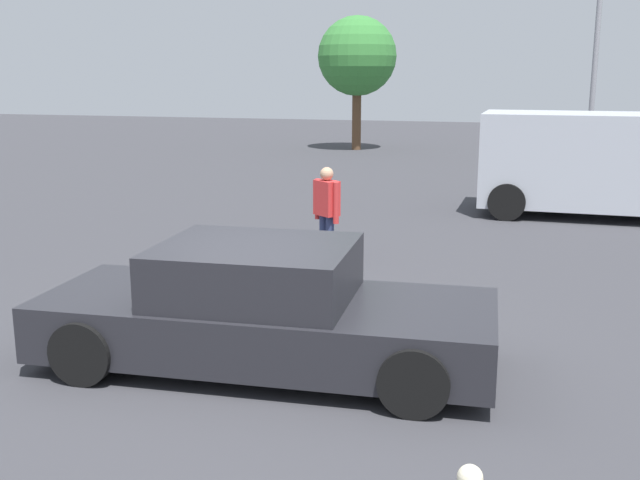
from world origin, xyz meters
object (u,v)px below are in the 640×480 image
object	(u,v)px
pedestrian	(327,207)
sedan_foreground	(264,311)
light_post_mid	(599,17)
van_white	(612,162)

from	to	relation	value
pedestrian	sedan_foreground	bearing A→B (deg)	44.78
pedestrian	light_post_mid	size ratio (longest dim) A/B	0.24
pedestrian	light_post_mid	world-z (taller)	light_post_mid
van_white	pedestrian	distance (m)	7.09
sedan_foreground	van_white	distance (m)	10.52
sedan_foreground	light_post_mid	bearing A→B (deg)	71.54
van_white	light_post_mid	world-z (taller)	light_post_mid
van_white	light_post_mid	distance (m)	5.74
light_post_mid	sedan_foreground	bearing A→B (deg)	-105.22
pedestrian	light_post_mid	xyz separation A→B (m)	(4.45, 10.13, 3.45)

